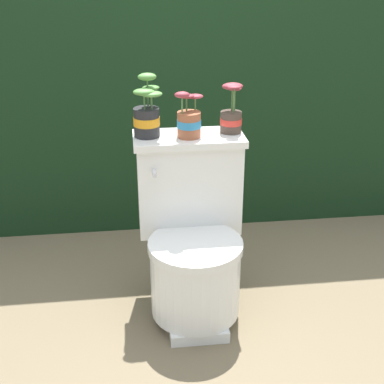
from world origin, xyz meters
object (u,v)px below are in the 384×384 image
potted_plant_left (147,115)px  potted_plant_middle (231,115)px  toilet (192,237)px  potted_plant_midleft (189,120)px

potted_plant_left → potted_plant_middle: (0.36, 0.01, -0.02)m
toilet → potted_plant_left: size_ratio=2.97×
potted_plant_left → potted_plant_midleft: potted_plant_left is taller
toilet → potted_plant_middle: bearing=40.9°
potted_plant_middle → potted_plant_midleft: bearing=-166.6°
toilet → potted_plant_left: (-0.17, 0.15, 0.52)m
potted_plant_left → potted_plant_midleft: size_ratio=1.32×
toilet → potted_plant_midleft: bearing=90.6°
potted_plant_left → potted_plant_midleft: bearing=-10.1°
potted_plant_midleft → potted_plant_middle: size_ratio=0.96×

